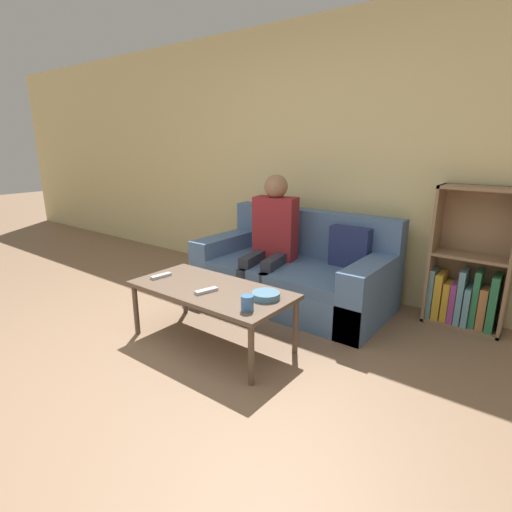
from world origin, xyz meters
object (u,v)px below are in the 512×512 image
person_adult (272,231)px  snack_bowl (266,295)px  bookshelf (468,276)px  tv_remote_0 (206,291)px  tv_remote_1 (161,276)px  cup_near (247,303)px  couch (295,274)px  coffee_table (211,293)px

person_adult → snack_bowl: 1.12m
person_adult → bookshelf: bearing=6.8°
tv_remote_0 → tv_remote_1: size_ratio=1.01×
tv_remote_0 → tv_remote_1: same height
person_adult → snack_bowl: (0.60, -0.92, -0.21)m
cup_near → tv_remote_0: (-0.43, 0.07, -0.04)m
snack_bowl → couch: bearing=111.4°
person_adult → tv_remote_1: person_adult is taller
person_adult → tv_remote_0: person_adult is taller
cup_near → tv_remote_1: size_ratio=0.56×
bookshelf → tv_remote_1: bookshelf is taller
snack_bowl → coffee_table: bearing=-170.0°
cup_near → coffee_table: bearing=161.6°
cup_near → tv_remote_1: bearing=174.7°
person_adult → tv_remote_0: bearing=-90.3°
snack_bowl → bookshelf: bearing=55.2°
coffee_table → person_adult: person_adult is taller
person_adult → snack_bowl: bearing=-67.6°
cup_near → bookshelf: bearing=59.8°
person_adult → tv_remote_1: size_ratio=6.77×
tv_remote_1 → couch: bearing=72.2°
tv_remote_1 → tv_remote_0: bearing=4.7°
cup_near → snack_bowl: size_ratio=0.51×
couch → tv_remote_0: (-0.01, -1.16, 0.18)m
coffee_table → snack_bowl: 0.45m
couch → cup_near: 1.32m
cup_near → snack_bowl: bearing=95.9°
tv_remote_0 → cup_near: bearing=6.3°
bookshelf → coffee_table: size_ratio=0.93×
bookshelf → person_adult: 1.68m
person_adult → couch: bearing=9.8°
person_adult → cup_near: (0.62, -1.16, -0.18)m
couch → cup_near: bearing=-71.3°
couch → bookshelf: (1.38, 0.42, 0.15)m
couch → snack_bowl: 1.09m
bookshelf → tv_remote_0: (-1.39, -1.59, 0.03)m
bookshelf → tv_remote_0: size_ratio=6.46×
coffee_table → cup_near: size_ratio=12.43×
tv_remote_0 → tv_remote_1: 0.51m
tv_remote_0 → snack_bowl: snack_bowl is taller
bookshelf → snack_bowl: size_ratio=5.89×
cup_near → tv_remote_1: 0.94m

